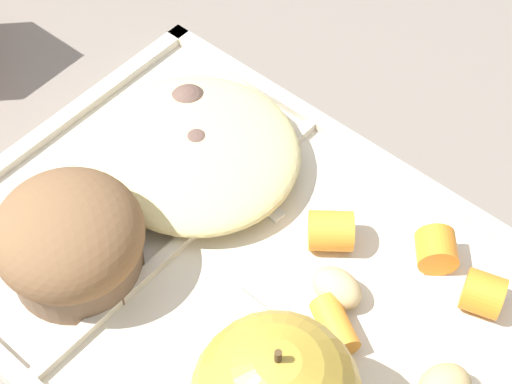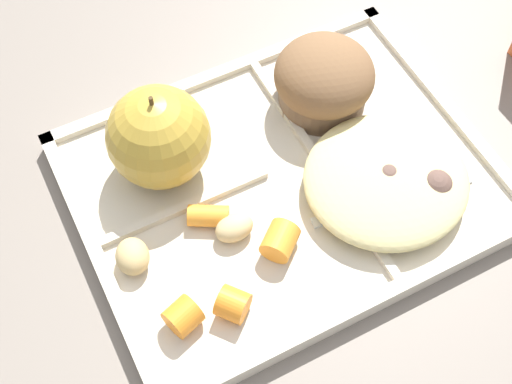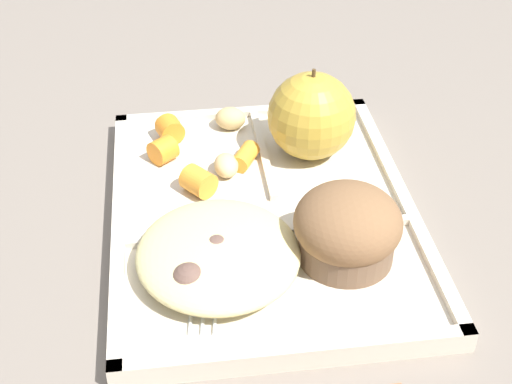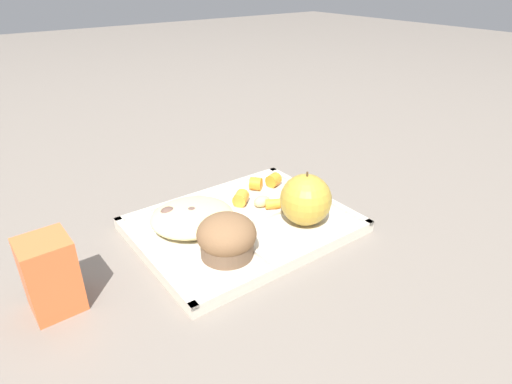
% 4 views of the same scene
% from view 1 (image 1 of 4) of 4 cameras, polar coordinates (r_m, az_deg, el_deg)
% --- Properties ---
extents(ground, '(6.00, 6.00, 0.00)m').
position_cam_1_polar(ground, '(0.52, -1.90, -6.29)').
color(ground, slate).
extents(lunch_tray, '(0.36, 0.28, 0.02)m').
position_cam_1_polar(lunch_tray, '(0.51, -1.92, -5.86)').
color(lunch_tray, beige).
rests_on(lunch_tray, ground).
extents(bran_muffin, '(0.09, 0.09, 0.07)m').
position_cam_1_polar(bran_muffin, '(0.50, -13.01, -3.32)').
color(bran_muffin, brown).
rests_on(bran_muffin, lunch_tray).
extents(carrot_slice_large, '(0.03, 0.03, 0.03)m').
position_cam_1_polar(carrot_slice_large, '(0.51, 12.65, -4.00)').
color(carrot_slice_large, orange).
rests_on(carrot_slice_large, lunch_tray).
extents(carrot_slice_diagonal, '(0.04, 0.04, 0.03)m').
position_cam_1_polar(carrot_slice_diagonal, '(0.51, 5.31, -2.76)').
color(carrot_slice_diagonal, orange).
rests_on(carrot_slice_diagonal, lunch_tray).
extents(carrot_slice_tilted, '(0.04, 0.03, 0.02)m').
position_cam_1_polar(carrot_slice_tilted, '(0.48, 5.58, -9.37)').
color(carrot_slice_tilted, orange).
rests_on(carrot_slice_tilted, lunch_tray).
extents(carrot_slice_near_corner, '(0.03, 0.03, 0.03)m').
position_cam_1_polar(carrot_slice_near_corner, '(0.50, 15.76, -6.93)').
color(carrot_slice_near_corner, orange).
rests_on(carrot_slice_near_corner, lunch_tray).
extents(potato_chunk_corner, '(0.03, 0.02, 0.02)m').
position_cam_1_polar(potato_chunk_corner, '(0.49, 5.74, -6.76)').
color(potato_chunk_corner, tan).
rests_on(potato_chunk_corner, lunch_tray).
extents(egg_noodle_pile, '(0.14, 0.14, 0.03)m').
position_cam_1_polar(egg_noodle_pile, '(0.55, -4.23, 2.89)').
color(egg_noodle_pile, '#D6C684').
rests_on(egg_noodle_pile, lunch_tray).
extents(meatball_center, '(0.03, 0.03, 0.03)m').
position_cam_1_polar(meatball_center, '(0.55, -4.16, 2.97)').
color(meatball_center, brown).
rests_on(meatball_center, lunch_tray).
extents(meatball_back, '(0.03, 0.03, 0.03)m').
position_cam_1_polar(meatball_back, '(0.57, -4.76, 6.01)').
color(meatball_back, brown).
rests_on(meatball_back, lunch_tray).
extents(plastic_fork, '(0.15, 0.03, 0.00)m').
position_cam_1_polar(plastic_fork, '(0.57, -4.06, 3.18)').
color(plastic_fork, silver).
rests_on(plastic_fork, lunch_tray).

